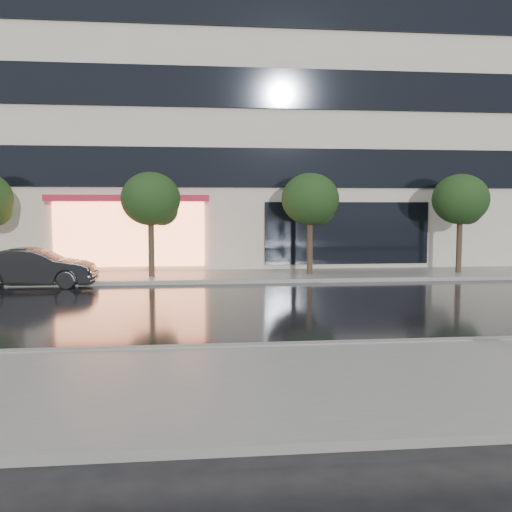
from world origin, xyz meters
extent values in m
plane|color=black|center=(0.00, 0.00, 0.00)|extent=(120.00, 120.00, 0.00)
cube|color=slate|center=(0.00, -3.25, 0.06)|extent=(60.00, 4.50, 0.12)
cube|color=slate|center=(0.00, 10.25, 0.06)|extent=(60.00, 3.50, 0.12)
cube|color=gray|center=(0.00, -1.00, 0.07)|extent=(60.00, 0.25, 0.14)
cube|color=gray|center=(0.00, 8.50, 0.07)|extent=(60.00, 0.25, 0.14)
cube|color=beige|center=(0.00, 18.00, 9.00)|extent=(30.00, 12.00, 18.00)
cube|color=black|center=(0.00, 11.94, 4.30)|extent=(28.00, 0.12, 1.60)
cube|color=black|center=(0.00, 11.94, 7.50)|extent=(28.00, 0.12, 1.60)
cube|color=black|center=(0.00, 11.94, 10.70)|extent=(28.00, 0.12, 1.60)
cube|color=#FF8C59|center=(-4.00, 11.92, 1.60)|extent=(6.00, 0.10, 2.60)
cube|color=#B31B37|center=(-4.00, 11.59, 3.05)|extent=(6.40, 0.70, 0.25)
cube|color=black|center=(5.00, 11.94, 1.60)|extent=(7.00, 0.10, 2.60)
cylinder|color=#33261C|center=(-3.00, 10.00, 1.10)|extent=(0.22, 0.22, 2.20)
ellipsoid|color=black|center=(-3.00, 10.00, 3.00)|extent=(2.20, 2.20, 1.98)
sphere|color=black|center=(-2.60, 10.20, 2.60)|extent=(1.20, 1.20, 1.20)
cylinder|color=#33261C|center=(3.00, 10.00, 1.10)|extent=(0.22, 0.22, 2.20)
ellipsoid|color=black|center=(3.00, 10.00, 3.00)|extent=(2.20, 2.20, 1.98)
sphere|color=black|center=(3.40, 10.20, 2.60)|extent=(1.20, 1.20, 1.20)
cylinder|color=#33261C|center=(9.00, 10.00, 1.10)|extent=(0.22, 0.22, 2.20)
ellipsoid|color=black|center=(9.00, 10.00, 3.00)|extent=(2.20, 2.20, 1.98)
sphere|color=black|center=(9.40, 10.20, 2.60)|extent=(1.20, 1.20, 1.20)
imported|color=black|center=(-6.75, 8.30, 0.66)|extent=(4.00, 1.40, 1.32)
camera|label=1|loc=(-1.42, -11.45, 2.71)|focal=40.00mm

